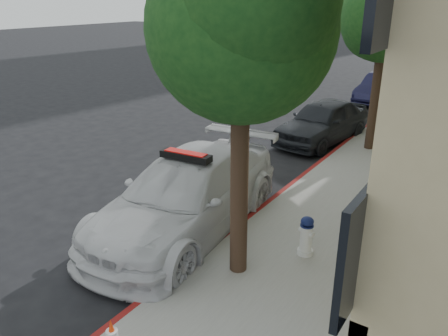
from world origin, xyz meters
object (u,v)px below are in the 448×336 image
parked_car_mid (323,121)px  police_car (187,195)px  parked_car_far (381,88)px  fire_hydrant (306,236)px

parked_car_mid → police_car: bearing=-83.0°
police_car → parked_car_far: 14.64m
police_car → fire_hydrant: bearing=-0.3°
fire_hydrant → parked_car_far: bearing=115.6°
police_car → parked_car_far: bearing=84.1°
parked_car_mid → parked_car_far: parked_car_mid is taller
police_car → parked_car_mid: bearing=83.7°
fire_hydrant → parked_car_mid: bearing=125.1°
parked_car_far → fire_hydrant: (2.50, -14.41, -0.12)m
parked_car_mid → parked_car_far: (-0.00, 7.28, -0.08)m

